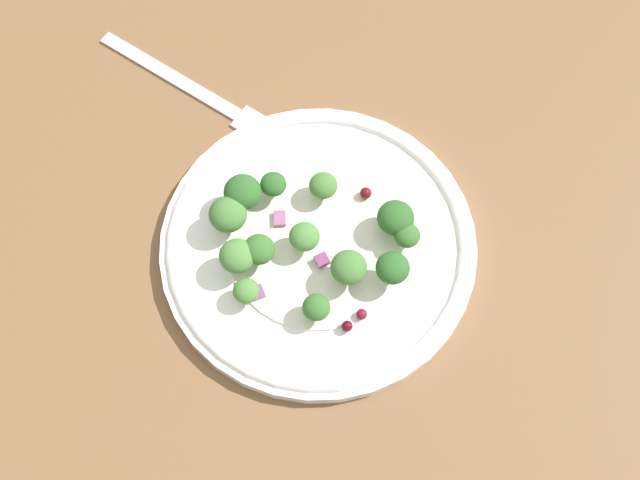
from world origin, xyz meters
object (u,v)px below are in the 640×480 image
object	(u,v)px
fork	(197,90)
broccoli_floret_1	(407,236)
plate	(320,249)
broccoli_floret_0	(273,185)
broccoli_floret_2	(228,215)

from	to	relation	value
fork	broccoli_floret_1	bearing A→B (deg)	-59.62
plate	fork	size ratio (longest dim) A/B	1.59
plate	broccoli_floret_0	size ratio (longest dim) A/B	11.89
plate	broccoli_floret_2	xyz separation A→B (cm)	(-6.16, 4.01, 2.50)
broccoli_floret_2	plate	bearing A→B (deg)	-33.03
broccoli_floret_2	broccoli_floret_0	bearing A→B (deg)	20.27
plate	broccoli_floret_1	size ratio (longest dim) A/B	12.19
broccoli_floret_0	fork	bearing A→B (deg)	104.67
plate	broccoli_floret_1	bearing A→B (deg)	-16.79
broccoli_floret_0	fork	size ratio (longest dim) A/B	0.13
broccoli_floret_2	fork	distance (cm)	14.41
broccoli_floret_1	broccoli_floret_2	bearing A→B (deg)	154.71
broccoli_floret_1	broccoli_floret_0	bearing A→B (deg)	138.52
plate	fork	xyz separation A→B (cm)	(-5.32, 18.05, -0.61)
broccoli_floret_1	broccoli_floret_2	world-z (taller)	broccoli_floret_2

